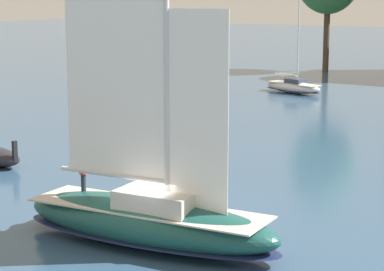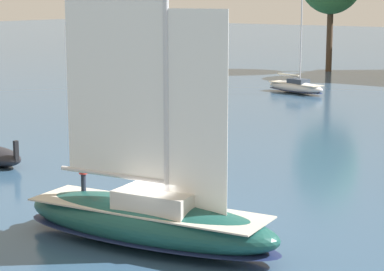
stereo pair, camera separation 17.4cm
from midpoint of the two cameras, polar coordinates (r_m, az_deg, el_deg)
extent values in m
plane|color=#2D4C6B|center=(28.99, -3.54, -8.31)|extent=(400.00, 400.00, 0.00)
cylinder|color=#4C3828|center=(95.75, 10.16, 7.66)|extent=(0.75, 0.75, 9.44)
ellipsoid|color=#194C47|center=(28.71, -3.56, -6.57)|extent=(11.10, 4.11, 1.84)
ellipsoid|color=#19234C|center=(28.86, -3.55, -7.53)|extent=(11.21, 4.15, 0.22)
cube|color=#BCB7A8|center=(28.55, -3.57, -5.54)|extent=(9.76, 3.50, 0.06)
cube|color=beige|center=(28.17, -2.64, -4.89)|extent=(3.24, 2.42, 0.76)
cylinder|color=silver|center=(27.00, -2.16, 8.23)|extent=(0.22, 0.22, 13.57)
cylinder|color=silver|center=(29.10, -6.23, -3.00)|extent=(4.88, 0.67, 0.18)
cube|color=white|center=(28.21, -6.13, 8.00)|extent=(4.47, 0.48, 11.12)
cube|color=white|center=(26.67, 0.29, 1.61)|extent=(2.38, 0.26, 7.46)
cylinder|color=#232838|center=(30.51, -8.43, -3.69)|extent=(0.22, 0.22, 0.85)
cylinder|color=red|center=(30.33, -8.46, -2.32)|extent=(0.37, 0.37, 0.65)
sphere|color=tan|center=(30.24, -8.49, -1.50)|extent=(0.24, 0.24, 0.24)
ellipsoid|color=silver|center=(73.99, 7.63, 3.68)|extent=(7.00, 3.64, 1.15)
ellipsoid|color=#19234C|center=(74.03, 7.63, 3.44)|extent=(7.07, 3.68, 0.14)
cube|color=beige|center=(73.95, 7.64, 3.94)|extent=(6.14, 3.13, 0.06)
cube|color=#333D4C|center=(73.69, 7.84, 4.12)|extent=(2.18, 1.78, 0.47)
cylinder|color=silver|center=(73.22, 8.04, 7.20)|extent=(0.13, 0.13, 8.43)
cylinder|color=silver|center=(74.53, 7.10, 4.55)|extent=(2.95, 0.93, 0.11)
cylinder|color=silver|center=(74.52, 7.10, 4.61)|extent=(2.68, 0.92, 0.18)
cube|color=black|center=(41.70, -13.47, -1.17)|extent=(0.23, 0.27, 1.14)
camera|label=1|loc=(0.09, -90.16, -0.03)|focal=70.00mm
camera|label=2|loc=(0.09, 89.84, 0.03)|focal=70.00mm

